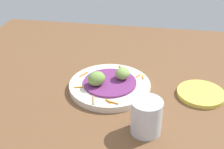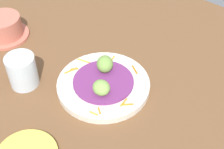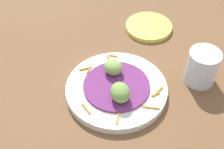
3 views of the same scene
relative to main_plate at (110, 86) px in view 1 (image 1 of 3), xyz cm
name	(u,v)px [view 1 (image 1 of 3)]	position (x,y,z in cm)	size (l,w,h in cm)	color
table_surface	(111,103)	(-1.14, 5.46, -1.91)	(110.00, 110.00, 2.00)	brown
main_plate	(110,86)	(0.00, 0.00, 0.00)	(23.11, 23.11, 1.81)	silver
cabbage_bed	(110,82)	(0.00, 0.00, 1.21)	(15.08, 15.08, 0.60)	#702D6B
carrot_garnish	(108,84)	(0.40, 0.82, 1.11)	(18.87, 21.09, 0.40)	orange
guac_scoop_left	(123,73)	(-3.31, -2.22, 3.21)	(4.02, 4.44, 3.39)	#84A851
guac_scoop_center	(97,79)	(3.31, 2.22, 3.47)	(4.15, 5.01, 3.92)	#759E47
side_plate_small	(201,94)	(-25.39, -0.75, -0.32)	(13.05, 13.05, 1.18)	#E0CC4C
water_glass	(146,117)	(-11.32, 16.52, 3.32)	(7.23, 7.23, 8.46)	silver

